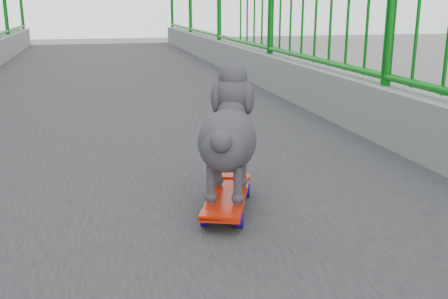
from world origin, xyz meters
The scene contains 2 objects.
skateboard centered at (0.27, 3.14, 7.05)m, with size 0.30×0.49×0.06m.
poodle centered at (0.28, 3.17, 7.29)m, with size 0.31×0.48×0.42m.
Camera 1 is at (-0.18, 1.38, 7.74)m, focal length 42.00 mm.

